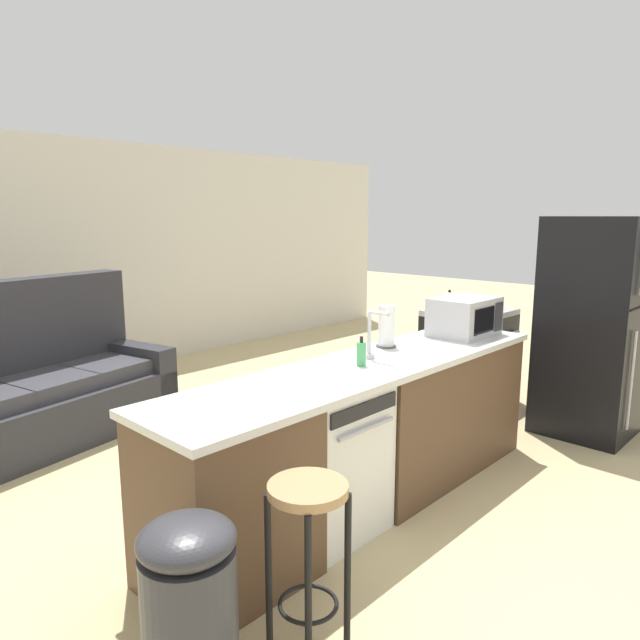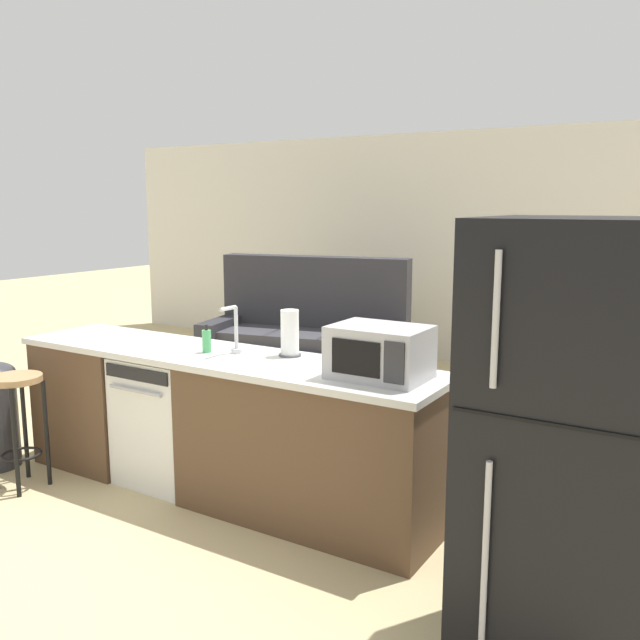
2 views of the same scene
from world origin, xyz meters
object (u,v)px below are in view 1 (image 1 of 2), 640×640
Objects in this scene: stove_range at (468,356)px; bar_stool at (308,533)px; microwave at (465,317)px; refrigerator at (593,327)px; paper_towel_roll at (387,327)px; dishwasher at (323,458)px; trash_bin at (190,615)px; couch at (34,391)px; kettle at (449,301)px; soap_bottle at (361,354)px.

bar_stool is at bearing -160.83° from stove_range.
stove_range is at bearing 26.82° from microwave.
microwave is (-1.09, -0.55, 0.59)m from stove_range.
paper_towel_roll is (-1.79, 0.73, 0.16)m from refrigerator.
microwave is 1.77× the size of paper_towel_roll.
stove_range is at bearing 11.91° from dishwasher.
bar_stool is 1.00× the size of trash_bin.
refrigerator is at bearing -44.41° from couch.
bar_stool is 0.52m from trash_bin.
microwave is at bearing 10.31° from trash_bin.
paper_towel_roll reaches higher than trash_bin.
kettle is (-0.17, 1.23, 0.10)m from refrigerator.
paper_towel_roll reaches higher than kettle.
soap_bottle is 2.82m from couch.
microwave is at bearing -50.73° from couch.
soap_bottle reaches higher than bar_stool.
bar_stool is (-1.06, -0.61, -0.44)m from soap_bottle.
paper_towel_roll is 2.87m from couch.
dishwasher is 4.10× the size of kettle.
bar_stool is (-0.74, -0.61, 0.11)m from dishwasher.
refrigerator is 2.38× the size of bar_stool.
stove_range reaches higher than trash_bin.
couch is at bearing 135.59° from refrigerator.
microwave is (-1.09, 0.55, 0.16)m from refrigerator.
kettle reaches higher than trash_bin.
soap_bottle is at bearing -0.82° from dishwasher.
kettle is 3.45m from bar_stool.
microwave reaches higher than soap_bottle.
dishwasher is 1.63m from microwave.
refrigerator reaches higher than bar_stool.
microwave is (1.51, -0.00, 0.62)m from dishwasher.
couch is at bearing 120.57° from paper_towel_roll.
bar_stool is (-3.34, -1.16, 0.08)m from stove_range.
couch is (-0.61, 2.59, -0.03)m from dishwasher.
stove_range is 5.11× the size of soap_bottle.
stove_range is 3.96m from trash_bin.
paper_towel_roll reaches higher than stove_range.
soap_bottle is at bearing -70.32° from couch.
stove_range is 1.22× the size of trash_bin.
stove_range reaches higher than dishwasher.
paper_towel_roll is 0.13× the size of couch.
stove_range is at bearing 89.99° from refrigerator.
refrigerator is at bearing -22.36° from paper_towel_roll.
dishwasher is 2.59m from kettle.
trash_bin is at bearing -101.10° from couch.
microwave is 0.68× the size of bar_stool.
stove_range is 1.91m from paper_towel_roll.
stove_range is 0.57m from kettle.
stove_range is at bearing 13.63° from soap_bottle.
kettle reaches higher than dishwasher.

